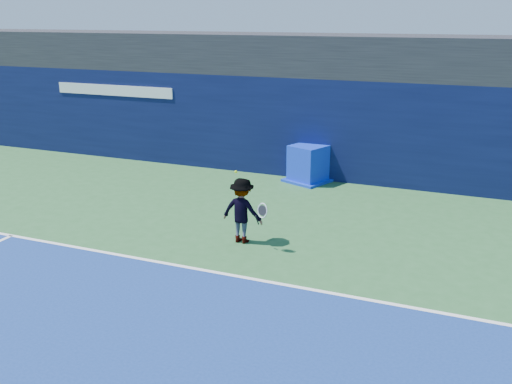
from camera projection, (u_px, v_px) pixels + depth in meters
ground at (120, 353)px, 8.45m from camera, size 80.00×80.00×0.00m
baseline at (210, 271)px, 11.10m from camera, size 24.00×0.10×0.01m
stadium_band at (330, 55)px, 17.54m from camera, size 36.00×3.00×1.20m
back_wall_assembly at (319, 128)px, 17.29m from camera, size 36.00×1.03×3.00m
equipment_cart at (308, 165)px, 16.94m from camera, size 1.49×1.49×1.10m
tennis_player at (242, 211)px, 12.35m from camera, size 1.21×0.67×1.45m
tennis_ball at (236, 172)px, 13.83m from camera, size 0.07×0.07×0.07m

